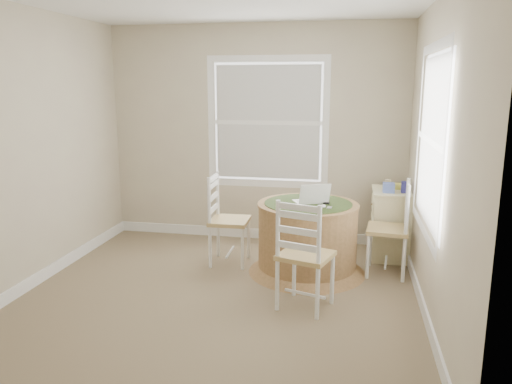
% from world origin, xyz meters
% --- Properties ---
extents(room, '(3.64, 3.64, 2.64)m').
position_xyz_m(room, '(0.17, 0.16, 1.30)').
color(room, '#817352').
rests_on(room, ground).
extents(round_table, '(1.20, 1.20, 0.73)m').
position_xyz_m(round_table, '(0.74, 0.76, 0.40)').
color(round_table, '#A17648').
rests_on(round_table, ground).
extents(chair_left, '(0.41, 0.43, 0.95)m').
position_xyz_m(chair_left, '(-0.10, 0.87, 0.47)').
color(chair_left, white).
rests_on(chair_left, ground).
extents(chair_near, '(0.52, 0.51, 0.95)m').
position_xyz_m(chair_near, '(0.80, -0.08, 0.47)').
color(chair_near, white).
rests_on(chair_near, ground).
extents(chair_right, '(0.44, 0.46, 0.95)m').
position_xyz_m(chair_right, '(1.53, 0.86, 0.47)').
color(chair_right, white).
rests_on(chair_right, ground).
extents(laptop, '(0.40, 0.39, 0.22)m').
position_xyz_m(laptop, '(0.77, 0.79, 0.76)').
color(laptop, white).
rests_on(laptop, round_table).
extents(mouse, '(0.06, 0.10, 0.03)m').
position_xyz_m(mouse, '(0.90, 0.63, 0.73)').
color(mouse, white).
rests_on(mouse, round_table).
extents(phone, '(0.05, 0.09, 0.02)m').
position_xyz_m(phone, '(0.96, 0.61, 0.73)').
color(phone, '#B7BABF').
rests_on(phone, round_table).
extents(keys, '(0.06, 0.05, 0.02)m').
position_xyz_m(keys, '(0.92, 0.76, 0.73)').
color(keys, black).
rests_on(keys, round_table).
extents(corner_chest, '(0.43, 0.58, 0.77)m').
position_xyz_m(corner_chest, '(1.60, 1.39, 0.38)').
color(corner_chest, '#F7EEB9').
rests_on(corner_chest, ground).
extents(tissue_box, '(0.12, 0.12, 0.10)m').
position_xyz_m(tissue_box, '(1.55, 1.27, 0.82)').
color(tissue_box, '#6079DB').
rests_on(tissue_box, corner_chest).
extents(box_yellow, '(0.15, 0.10, 0.06)m').
position_xyz_m(box_yellow, '(1.65, 1.46, 0.80)').
color(box_yellow, '#E5DF51').
rests_on(box_yellow, corner_chest).
extents(box_blue, '(0.08, 0.08, 0.12)m').
position_xyz_m(box_blue, '(1.72, 1.27, 0.83)').
color(box_blue, navy).
rests_on(box_blue, corner_chest).
extents(cup_cream, '(0.07, 0.07, 0.09)m').
position_xyz_m(cup_cream, '(1.56, 1.53, 0.81)').
color(cup_cream, beige).
rests_on(cup_cream, corner_chest).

